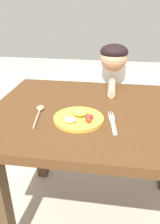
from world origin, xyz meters
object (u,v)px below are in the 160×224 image
(plate, at_px, (79,118))
(fork, at_px, (113,123))
(spoon, at_px, (39,111))
(person, at_px, (111,103))

(plate, height_order, fork, plate)
(spoon, height_order, person, person)
(fork, bearing_deg, spoon, 74.36)
(plate, distance_m, spoon, 0.20)
(spoon, bearing_deg, person, -38.84)
(spoon, xyz_separation_m, person, (0.33, 0.58, -0.19))
(fork, height_order, person, person)
(spoon, relative_size, person, 0.23)
(spoon, bearing_deg, fork, -107.47)
(fork, xyz_separation_m, spoon, (-0.35, 0.05, 0.00))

